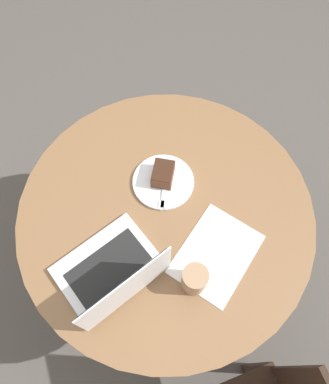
{
  "coord_description": "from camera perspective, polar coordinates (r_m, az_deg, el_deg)",
  "views": [
    {
      "loc": [
        -0.25,
        -0.43,
        1.96
      ],
      "look_at": [
        0.02,
        0.05,
        0.8
      ],
      "focal_mm": 35.0,
      "sensor_mm": 36.0,
      "label": 1
    }
  ],
  "objects": [
    {
      "name": "ground_plane",
      "position": [
        2.02,
        0.12,
        -11.3
      ],
      "size": [
        12.0,
        12.0,
        0.0
      ],
      "primitive_type": "plane",
      "color": "#4C4742"
    },
    {
      "name": "dining_table",
      "position": [
        1.42,
        0.17,
        -5.04
      ],
      "size": [
        1.03,
        1.03,
        0.76
      ],
      "color": "brown",
      "rests_on": "ground_plane"
    },
    {
      "name": "paper_document",
      "position": [
        1.26,
        7.88,
        -9.35
      ],
      "size": [
        0.35,
        0.32,
        0.0
      ],
      "rotation": [
        0.0,
        0.0,
        0.47
      ],
      "color": "white",
      "rests_on": "dining_table"
    },
    {
      "name": "plate",
      "position": [
        1.34,
        -0.18,
        1.56
      ],
      "size": [
        0.22,
        0.22,
        0.01
      ],
      "color": "silver",
      "rests_on": "dining_table"
    },
    {
      "name": "cake_slice",
      "position": [
        1.32,
        -0.23,
        2.78
      ],
      "size": [
        0.12,
        0.12,
        0.06
      ],
      "rotation": [
        0.0,
        0.0,
        0.88
      ],
      "color": "brown",
      "rests_on": "plate"
    },
    {
      "name": "fork",
      "position": [
        1.31,
        -0.1,
        0.21
      ],
      "size": [
        0.11,
        0.15,
        0.0
      ],
      "rotation": [
        0.0,
        0.0,
        4.11
      ],
      "color": "silver",
      "rests_on": "plate"
    },
    {
      "name": "coffee_glass",
      "position": [
        1.18,
        4.6,
        -13.12
      ],
      "size": [
        0.08,
        0.08,
        0.11
      ],
      "color": "#997556",
      "rests_on": "dining_table"
    },
    {
      "name": "laptop",
      "position": [
        1.2,
        -7.87,
        -12.15
      ],
      "size": [
        0.35,
        0.29,
        0.23
      ],
      "rotation": [
        0.0,
        0.0,
        6.45
      ],
      "color": "silver",
      "rests_on": "dining_table"
    }
  ]
}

